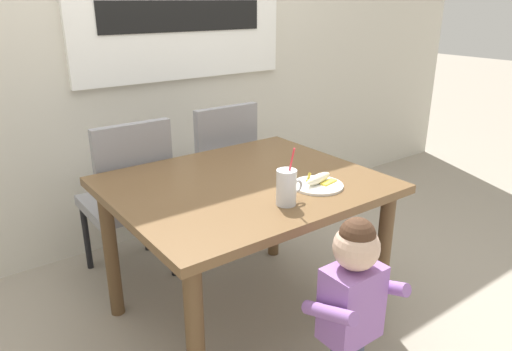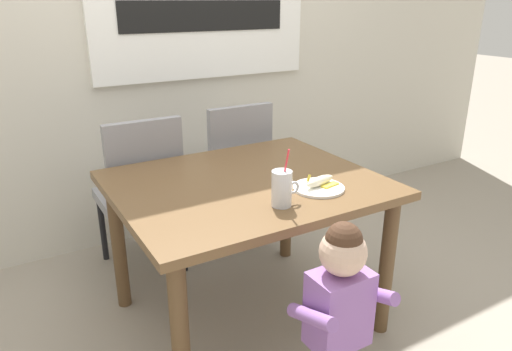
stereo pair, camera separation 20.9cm
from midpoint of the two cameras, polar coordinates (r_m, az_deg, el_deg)
ground_plane at (r=2.57m, az=1.38°, el=-16.60°), size 24.00×24.00×0.00m
back_wall at (r=3.15m, az=-10.57°, el=18.36°), size 6.40×0.17×2.90m
dining_table at (r=2.24m, az=1.53°, el=-3.18°), size 1.20×1.01×0.76m
dining_chair_left at (r=2.74m, az=-11.52°, el=-1.55°), size 0.44×0.45×0.96m
dining_chair_right at (r=3.02m, az=-0.87°, el=0.97°), size 0.44×0.44×0.96m
toddler_standing at (r=1.81m, az=13.45°, el=-14.57°), size 0.33×0.24×0.84m
milk_cup at (r=1.92m, az=6.27°, el=-1.86°), size 0.13×0.08×0.25m
snack_plate at (r=2.13m, az=10.36°, el=-1.53°), size 0.23×0.23×0.01m
peeled_banana at (r=2.14m, az=10.53°, el=-0.73°), size 0.18×0.12×0.07m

